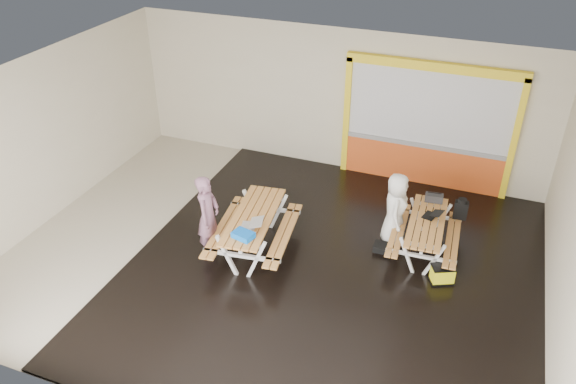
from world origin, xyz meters
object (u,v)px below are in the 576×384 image
at_px(person_left, 208,216).
at_px(laptop_right, 432,215).
at_px(fluke_bag, 442,274).
at_px(dark_case, 383,248).
at_px(laptop_left, 251,225).
at_px(backpack, 461,209).
at_px(toolbox, 434,198).
at_px(picnic_table_right, 426,229).
at_px(person_right, 395,209).
at_px(blue_pouch, 243,235).
at_px(picnic_table_left, 254,224).

distance_m(person_left, laptop_right, 4.32).
bearing_deg(fluke_bag, dark_case, 155.81).
relative_size(laptop_left, backpack, 1.10).
bearing_deg(toolbox, laptop_right, -84.13).
height_order(toolbox, dark_case, toolbox).
height_order(picnic_table_right, person_right, person_right).
relative_size(person_left, blue_pouch, 4.50).
bearing_deg(laptop_right, person_left, -156.58).
bearing_deg(fluke_bag, laptop_right, 112.42).
relative_size(person_right, laptop_left, 3.11).
xyz_separation_m(laptop_left, dark_case, (2.26, 1.27, -0.80)).
xyz_separation_m(person_left, backpack, (4.45, 2.32, -0.21)).
height_order(person_left, toolbox, person_left).
relative_size(toolbox, fluke_bag, 0.75).
height_order(person_left, laptop_right, person_left).
bearing_deg(picnic_table_left, laptop_left, -71.92).
bearing_deg(toolbox, backpack, 2.02).
bearing_deg(fluke_bag, picnic_table_right, 120.26).
bearing_deg(fluke_bag, toolbox, 106.62).
bearing_deg(picnic_table_left, toolbox, 31.55).
relative_size(picnic_table_left, toolbox, 6.29).
relative_size(picnic_table_right, person_right, 1.28).
distance_m(picnic_table_left, person_left, 0.90).
distance_m(picnic_table_right, laptop_left, 3.39).
distance_m(laptop_right, dark_case, 1.15).
relative_size(person_left, dark_case, 4.56).
bearing_deg(toolbox, fluke_bag, -73.38).
xyz_separation_m(picnic_table_left, blue_pouch, (0.12, -0.73, 0.26)).
height_order(picnic_table_left, dark_case, picnic_table_left).
xyz_separation_m(picnic_table_left, fluke_bag, (3.60, 0.33, -0.43)).
bearing_deg(blue_pouch, person_left, 158.97).
bearing_deg(laptop_left, laptop_right, 29.56).
bearing_deg(blue_pouch, toolbox, 41.38).
relative_size(person_left, laptop_left, 3.41).
height_order(laptop_left, blue_pouch, laptop_left).
height_order(picnic_table_left, person_left, person_left).
xyz_separation_m(person_right, laptop_right, (0.71, 0.04, 0.01)).
bearing_deg(laptop_left, person_right, 35.89).
bearing_deg(fluke_bag, person_right, 139.27).
relative_size(picnic_table_left, blue_pouch, 6.25).
relative_size(person_right, dark_case, 4.15).
bearing_deg(toolbox, blue_pouch, -138.62).
relative_size(picnic_table_left, picnic_table_right, 1.19).
bearing_deg(toolbox, person_right, -136.28).
bearing_deg(dark_case, picnic_table_right, 20.53).
bearing_deg(laptop_left, backpack, 33.41).
xyz_separation_m(laptop_left, laptop_right, (3.06, 1.73, -0.11)).
bearing_deg(person_left, picnic_table_right, -74.65).
distance_m(person_left, blue_pouch, 0.96).
xyz_separation_m(laptop_right, backpack, (0.49, 0.61, -0.11)).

